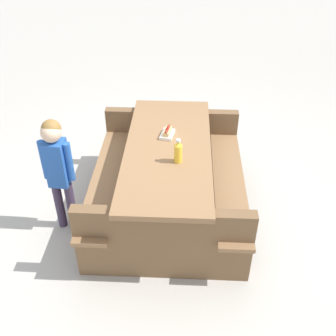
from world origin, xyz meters
The scene contains 5 objects.
ground_plane centered at (0.00, 0.00, 0.00)m, with size 30.00×30.00×0.00m, color #B7B2A8.
picnic_table centered at (0.00, 0.00, 0.44)m, with size 2.14×1.88×0.75m.
soda_bottle centered at (-0.17, -0.15, 0.85)m, with size 0.07×0.07×0.22m.
hotdog_tray centered at (0.18, 0.07, 0.78)m, with size 0.19×0.13×0.08m.
child_in_coat centered at (-0.52, 0.81, 0.73)m, with size 0.19×0.27×1.13m.
Camera 1 is at (-2.83, -1.05, 2.74)m, focal length 43.61 mm.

